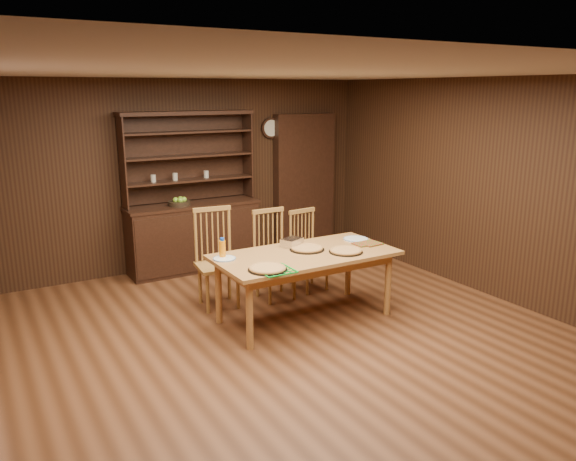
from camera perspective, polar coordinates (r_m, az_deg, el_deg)
floor at (r=5.71m, az=0.80°, el=-11.25°), size 6.00×6.00×0.00m
room_shell at (r=5.24m, az=0.86°, el=4.55°), size 6.00×6.00×6.00m
china_hutch at (r=7.87m, az=-9.63°, el=0.29°), size 1.84×0.52×2.17m
doorway at (r=8.74m, az=1.63°, el=4.89°), size 1.00×0.18×2.10m
wall_clock at (r=8.42m, az=-1.76°, el=10.36°), size 0.30×0.05×0.30m
dining_table at (r=6.04m, az=1.73°, el=-3.01°), size 1.95×0.97×0.75m
chair_left at (r=6.53m, az=-7.36°, el=-2.36°), size 0.52×0.50×1.14m
chair_center at (r=6.73m, az=-1.60°, el=-2.09°), size 0.44×0.42×1.07m
chair_right at (r=7.03m, az=1.87°, el=-1.71°), size 0.45×0.44×1.01m
pizza_left at (r=5.44m, az=-2.09°, el=-3.88°), size 0.38×0.38×0.04m
pizza_right at (r=6.06m, az=5.90°, el=-2.07°), size 0.36×0.36×0.04m
pizza_center at (r=6.12m, az=1.94°, el=-1.82°), size 0.38×0.38×0.04m
cooling_rack at (r=5.43m, az=-1.29°, el=-4.03°), size 0.35×0.35×0.01m
plate_left at (r=5.82m, az=-6.48°, el=-2.85°), size 0.24×0.24×0.02m
plate_right at (r=6.59m, az=6.89°, el=-0.86°), size 0.29×0.29×0.02m
foil_dish at (r=6.25m, az=0.40°, el=-1.22°), size 0.28×0.25×0.09m
juice_bottle at (r=5.85m, az=-6.68°, el=-1.84°), size 0.07×0.07×0.22m
pot_holder_a at (r=6.42m, az=8.34°, el=-1.30°), size 0.24×0.24×0.02m
pot_holder_b at (r=6.38m, az=7.60°, el=-1.38°), size 0.19×0.19×0.01m
fruit_bowl at (r=7.66m, az=-10.97°, el=2.82°), size 0.30×0.30×0.12m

